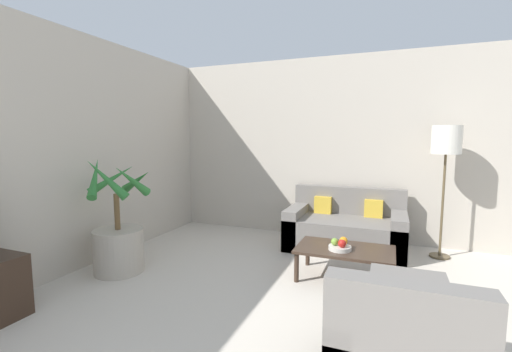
{
  "coord_description": "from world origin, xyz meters",
  "views": [
    {
      "loc": [
        -0.21,
        1.29,
        1.52
      ],
      "look_at": [
        -1.9,
        5.53,
        1.0
      ],
      "focal_mm": 24.0,
      "sensor_mm": 36.0,
      "label": 1
    }
  ],
  "objects_px": {
    "apple_green": "(335,242)",
    "orange_fruit": "(343,241)",
    "armchair": "(401,349)",
    "ottoman": "(407,302)",
    "floor_lamp": "(446,146)",
    "fruit_bowl": "(340,248)",
    "sofa_loveseat": "(345,229)",
    "apple_red": "(342,244)",
    "coffee_table": "(345,252)",
    "potted_palm": "(118,239)"
  },
  "relations": [
    {
      "from": "fruit_bowl",
      "to": "coffee_table",
      "type": "bearing_deg",
      "value": 60.88
    },
    {
      "from": "coffee_table",
      "to": "armchair",
      "type": "relative_size",
      "value": 1.24
    },
    {
      "from": "sofa_loveseat",
      "to": "coffee_table",
      "type": "height_order",
      "value": "sofa_loveseat"
    },
    {
      "from": "apple_red",
      "to": "ottoman",
      "type": "bearing_deg",
      "value": -47.09
    },
    {
      "from": "coffee_table",
      "to": "armchair",
      "type": "bearing_deg",
      "value": -71.28
    },
    {
      "from": "sofa_loveseat",
      "to": "armchair",
      "type": "height_order",
      "value": "sofa_loveseat"
    },
    {
      "from": "coffee_table",
      "to": "armchair",
      "type": "distance_m",
      "value": 1.63
    },
    {
      "from": "potted_palm",
      "to": "apple_red",
      "type": "xyz_separation_m",
      "value": [
        2.39,
        0.61,
        0.05
      ]
    },
    {
      "from": "floor_lamp",
      "to": "armchair",
      "type": "relative_size",
      "value": 2.04
    },
    {
      "from": "potted_palm",
      "to": "apple_red",
      "type": "height_order",
      "value": "potted_palm"
    },
    {
      "from": "coffee_table",
      "to": "ottoman",
      "type": "relative_size",
      "value": 1.72
    },
    {
      "from": "sofa_loveseat",
      "to": "ottoman",
      "type": "height_order",
      "value": "sofa_loveseat"
    },
    {
      "from": "sofa_loveseat",
      "to": "ottoman",
      "type": "distance_m",
      "value": 1.96
    },
    {
      "from": "armchair",
      "to": "coffee_table",
      "type": "bearing_deg",
      "value": 108.72
    },
    {
      "from": "floor_lamp",
      "to": "orange_fruit",
      "type": "bearing_deg",
      "value": -132.25
    },
    {
      "from": "apple_green",
      "to": "orange_fruit",
      "type": "distance_m",
      "value": 0.1
    },
    {
      "from": "sofa_loveseat",
      "to": "apple_green",
      "type": "xyz_separation_m",
      "value": [
        0.03,
        -1.13,
        0.15
      ]
    },
    {
      "from": "orange_fruit",
      "to": "ottoman",
      "type": "relative_size",
      "value": 0.15
    },
    {
      "from": "potted_palm",
      "to": "orange_fruit",
      "type": "bearing_deg",
      "value": 16.45
    },
    {
      "from": "apple_green",
      "to": "armchair",
      "type": "distance_m",
      "value": 1.6
    },
    {
      "from": "apple_red",
      "to": "sofa_loveseat",
      "type": "bearing_deg",
      "value": 95.27
    },
    {
      "from": "potted_palm",
      "to": "fruit_bowl",
      "type": "xyz_separation_m",
      "value": [
        2.36,
        0.65,
        -0.02
      ]
    },
    {
      "from": "floor_lamp",
      "to": "apple_green",
      "type": "relative_size",
      "value": 21.52
    },
    {
      "from": "armchair",
      "to": "ottoman",
      "type": "xyz_separation_m",
      "value": [
        0.06,
        0.77,
        -0.06
      ]
    },
    {
      "from": "orange_fruit",
      "to": "armchair",
      "type": "height_order",
      "value": "armchair"
    },
    {
      "from": "floor_lamp",
      "to": "ottoman",
      "type": "distance_m",
      "value": 2.31
    },
    {
      "from": "coffee_table",
      "to": "fruit_bowl",
      "type": "bearing_deg",
      "value": -119.12
    },
    {
      "from": "ottoman",
      "to": "coffee_table",
      "type": "bearing_deg",
      "value": 127.35
    },
    {
      "from": "ottoman",
      "to": "sofa_loveseat",
      "type": "bearing_deg",
      "value": 111.34
    },
    {
      "from": "fruit_bowl",
      "to": "ottoman",
      "type": "bearing_deg",
      "value": -47.7
    },
    {
      "from": "sofa_loveseat",
      "to": "armchair",
      "type": "xyz_separation_m",
      "value": [
        0.65,
        -2.59,
        -0.01
      ]
    },
    {
      "from": "sofa_loveseat",
      "to": "ottoman",
      "type": "relative_size",
      "value": 2.63
    },
    {
      "from": "sofa_loveseat",
      "to": "floor_lamp",
      "type": "xyz_separation_m",
      "value": [
        1.17,
        0.09,
        1.14
      ]
    },
    {
      "from": "coffee_table",
      "to": "apple_red",
      "type": "distance_m",
      "value": 0.17
    },
    {
      "from": "potted_palm",
      "to": "ottoman",
      "type": "height_order",
      "value": "potted_palm"
    },
    {
      "from": "apple_green",
      "to": "armchair",
      "type": "xyz_separation_m",
      "value": [
        0.62,
        -1.47,
        -0.16
      ]
    },
    {
      "from": "orange_fruit",
      "to": "ottoman",
      "type": "distance_m",
      "value": 0.98
    },
    {
      "from": "fruit_bowl",
      "to": "apple_red",
      "type": "xyz_separation_m",
      "value": [
        0.03,
        -0.04,
        0.06
      ]
    },
    {
      "from": "fruit_bowl",
      "to": "ottoman",
      "type": "distance_m",
      "value": 0.95
    },
    {
      "from": "orange_fruit",
      "to": "armchair",
      "type": "distance_m",
      "value": 1.62
    },
    {
      "from": "fruit_bowl",
      "to": "apple_red",
      "type": "relative_size",
      "value": 2.84
    },
    {
      "from": "coffee_table",
      "to": "fruit_bowl",
      "type": "height_order",
      "value": "fruit_bowl"
    },
    {
      "from": "apple_red",
      "to": "armchair",
      "type": "xyz_separation_m",
      "value": [
        0.54,
        -1.42,
        -0.16
      ]
    },
    {
      "from": "floor_lamp",
      "to": "fruit_bowl",
      "type": "relative_size",
      "value": 7.05
    },
    {
      "from": "sofa_loveseat",
      "to": "orange_fruit",
      "type": "distance_m",
      "value": 1.09
    },
    {
      "from": "sofa_loveseat",
      "to": "orange_fruit",
      "type": "xyz_separation_m",
      "value": [
        0.11,
        -1.07,
        0.15
      ]
    },
    {
      "from": "floor_lamp",
      "to": "ottoman",
      "type": "bearing_deg",
      "value": -103.39
    },
    {
      "from": "apple_red",
      "to": "orange_fruit",
      "type": "xyz_separation_m",
      "value": [
        0.0,
        0.1,
        0.0
      ]
    },
    {
      "from": "floor_lamp",
      "to": "apple_green",
      "type": "height_order",
      "value": "floor_lamp"
    },
    {
      "from": "floor_lamp",
      "to": "apple_red",
      "type": "height_order",
      "value": "floor_lamp"
    }
  ]
}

